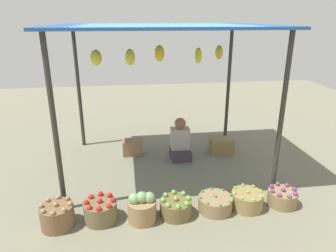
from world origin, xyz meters
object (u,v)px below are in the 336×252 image
Objects in this scene: basket_potatoes at (57,216)px; wooden_crate_stacked_rear at (221,146)px; vendor_person at (180,143)px; wooden_crate_near_vendor at (132,147)px; basket_red_tomatoes at (101,211)px; basket_purple_onions at (282,197)px; basket_green_apples at (176,207)px; basket_green_chilies at (215,203)px; basket_limes at (247,200)px; basket_cabbages at (142,208)px.

wooden_crate_stacked_rear is (2.73, 1.89, -0.01)m from basket_potatoes.
wooden_crate_near_vendor is (-0.88, 0.26, -0.15)m from vendor_person.
wooden_crate_stacked_rear is at bearing 7.45° from vendor_person.
basket_purple_onions is (2.51, 0.01, -0.03)m from basket_red_tomatoes.
vendor_person is 1.81m from basket_green_apples.
basket_green_apples is at bearing 0.69° from basket_potatoes.
basket_green_chilies is at bearing 179.98° from basket_purple_onions.
basket_purple_onions is 2.84m from wooden_crate_near_vendor.
wooden_crate_near_vendor reaches higher than basket_purple_onions.
basket_potatoes is 0.90× the size of basket_green_chilies.
basket_limes is 2.50m from wooden_crate_near_vendor.
wooden_crate_near_vendor reaches higher than basket_limes.
basket_red_tomatoes is (0.53, 0.05, -0.01)m from basket_potatoes.
basket_limes is at bearing -0.03° from basket_red_tomatoes.
basket_limes is (0.63, -1.73, -0.18)m from vendor_person.
basket_cabbages is at bearing -130.99° from wooden_crate_stacked_rear.
basket_green_apples is at bearing -176.35° from basket_green_chilies.
basket_cabbages is 0.98× the size of wooden_crate_stacked_rear.
basket_cabbages reaches higher than basket_purple_onions.
wooden_crate_stacked_rear is at bearing 39.94° from basket_red_tomatoes.
basket_cabbages reaches higher than basket_green_chilies.
vendor_person is at bearing 123.85° from basket_purple_onions.
vendor_person is 1.68× the size of basket_green_chilies.
wooden_crate_stacked_rear is at bearing 99.75° from basket_purple_onions.
wooden_crate_near_vendor is at bearing 63.76° from basket_potatoes.
basket_green_chilies is 2.25m from wooden_crate_near_vendor.
basket_green_chilies is 1.14× the size of basket_purple_onions.
basket_green_apples is 1.15× the size of wooden_crate_near_vendor.
wooden_crate_near_vendor is (-1.06, 1.98, 0.05)m from basket_green_chilies.
basket_potatoes is 3.32m from wooden_crate_stacked_rear.
wooden_crate_stacked_rear is at bearing 57.01° from basket_green_apples.
wooden_crate_near_vendor is at bearing 76.60° from basket_red_tomatoes.
basket_red_tomatoes is at bearing -179.79° from basket_green_chilies.
basket_potatoes is 2.07m from basket_green_chilies.
basket_green_apples is (1.51, 0.02, -0.03)m from basket_potatoes.
wooden_crate_near_vendor is at bearing 135.77° from basket_purple_onions.
basket_limes is at bearing -52.72° from wooden_crate_near_vendor.
wooden_crate_near_vendor reaches higher than basket_green_apples.
basket_potatoes is at bearing -136.71° from vendor_person.
basket_green_apples is (-0.37, -1.76, -0.18)m from vendor_person.
wooden_crate_near_vendor is (-1.52, 1.99, 0.03)m from basket_limes.
basket_red_tomatoes reaches higher than basket_green_chilies.
vendor_person reaches higher than basket_potatoes.
basket_potatoes is at bearing -178.52° from basket_green_chilies.
vendor_person reaches higher than basket_green_apples.
basket_potatoes reaches higher than basket_red_tomatoes.
basket_red_tomatoes is at bearing 179.97° from basket_limes.
basket_purple_onions reaches higher than basket_green_chilies.
basket_red_tomatoes is 0.92× the size of basket_green_chilies.
basket_potatoes reaches higher than basket_green_chilies.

